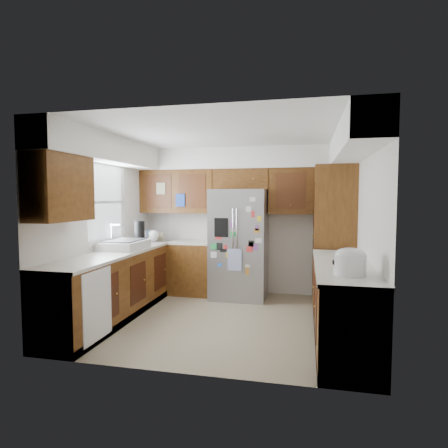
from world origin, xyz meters
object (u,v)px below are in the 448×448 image
at_px(rice_cooker, 350,261).
at_px(paper_towel, 351,263).
at_px(pantry, 333,236).
at_px(fridge, 239,244).

relative_size(rice_cooker, paper_towel, 1.27).
xyz_separation_m(pantry, rice_cooker, (-0.00, -2.28, -0.02)).
xyz_separation_m(pantry, paper_towel, (0.01, -2.31, -0.03)).
distance_m(fridge, paper_towel, 2.80).
height_order(rice_cooker, paper_towel, rice_cooker).
distance_m(pantry, rice_cooker, 2.28).
bearing_deg(paper_towel, pantry, 90.23).
height_order(fridge, paper_towel, fridge).
height_order(fridge, rice_cooker, fridge).
distance_m(fridge, rice_cooker, 2.78).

